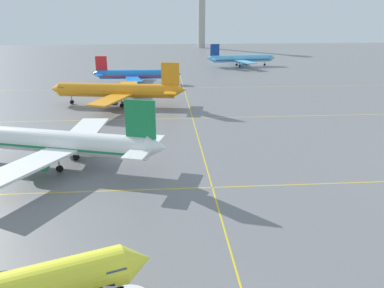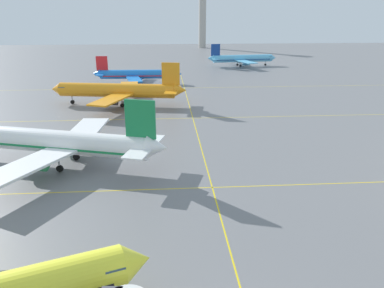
% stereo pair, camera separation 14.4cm
% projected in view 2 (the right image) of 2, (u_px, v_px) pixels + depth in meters
% --- Properties ---
extents(airliner_second_row, '(38.85, 33.17, 12.32)m').
position_uv_depth(airliner_second_row, '(58.00, 142.00, 64.44)').
color(airliner_second_row, white).
rests_on(airliner_second_row, ground).
extents(airliner_third_row, '(38.89, 33.15, 12.11)m').
position_uv_depth(airliner_third_row, '(119.00, 91.00, 106.36)').
color(airliner_third_row, orange).
rests_on(airliner_third_row, ground).
extents(airliner_far_left_stand, '(32.24, 27.87, 10.04)m').
position_uv_depth(airliner_far_left_stand, '(137.00, 74.00, 137.76)').
color(airliner_far_left_stand, blue).
rests_on(airliner_far_left_stand, ground).
extents(airliner_far_right_stand, '(34.28, 29.37, 10.65)m').
position_uv_depth(airliner_far_right_stand, '(242.00, 59.00, 181.57)').
color(airliner_far_right_stand, '#5BB7E5').
rests_on(airliner_far_right_stand, ground).
extents(taxiway_markings, '(154.40, 173.45, 0.01)m').
position_uv_depth(taxiway_markings, '(200.00, 144.00, 75.97)').
color(taxiway_markings, yellow).
rests_on(taxiway_markings, ground).
extents(control_tower, '(8.82, 8.82, 44.89)m').
position_uv_depth(control_tower, '(202.00, 10.00, 266.05)').
color(control_tower, '#ADA89E').
rests_on(control_tower, ground).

